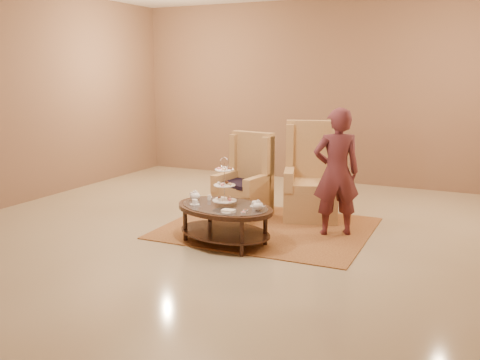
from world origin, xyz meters
The scene contains 9 objects.
ground centered at (0.00, 0.00, 0.00)m, with size 8.00×8.00×0.00m, color #BAAD8A.
ceiling centered at (0.00, 0.00, 0.00)m, with size 8.00×8.00×0.02m, color silver.
wall_back centered at (0.00, 4.00, 1.75)m, with size 8.00×0.04×3.50m, color #866149.
wall_left centered at (-4.00, 0.00, 1.75)m, with size 0.04×8.00×3.50m, color #866149.
rug centered at (0.23, 0.45, 0.01)m, with size 2.79×2.35×0.01m.
tea_table centered at (-0.01, -0.39, 0.40)m, with size 1.49×1.18×1.11m.
armchair_left centered at (-0.32, 0.92, 0.42)m, with size 0.77×0.79×1.26m.
armchair_right centered at (0.58, 1.29, 0.48)m, with size 0.98×0.99×1.43m.
person centered at (1.15, 0.57, 0.85)m, with size 0.74×0.65×1.69m.
Camera 1 is at (2.95, -6.17, 2.14)m, focal length 40.00 mm.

